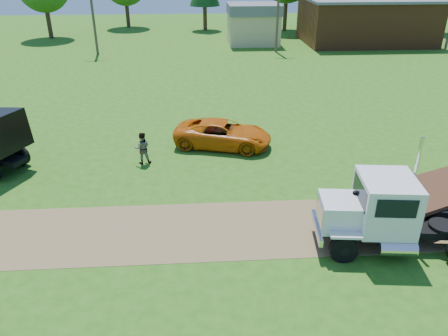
{
  "coord_description": "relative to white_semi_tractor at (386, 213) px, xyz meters",
  "views": [
    {
      "loc": [
        -3.35,
        -14.92,
        10.23
      ],
      "look_at": [
        -2.16,
        2.43,
        1.6
      ],
      "focal_mm": 35.0,
      "sensor_mm": 36.0,
      "label": 1
    }
  ],
  "objects": [
    {
      "name": "white_semi_tractor",
      "position": [
        0.0,
        0.0,
        0.0
      ],
      "size": [
        7.3,
        3.1,
        4.33
      ],
      "rotation": [
        0.0,
        0.0,
        -0.11
      ],
      "color": "black",
      "rests_on": "ground"
    },
    {
      "name": "dirt_track",
      "position": [
        -3.62,
        1.53,
        -1.47
      ],
      "size": [
        120.0,
        4.2,
        0.01
      ],
      "primitive_type": "cube",
      "color": "olive",
      "rests_on": "ground"
    },
    {
      "name": "spectator_b",
      "position": [
        -9.86,
        8.09,
        -0.6
      ],
      "size": [
        0.92,
        0.76,
        1.75
      ],
      "primitive_type": "imported",
      "rotation": [
        0.0,
        0.0,
        3.26
      ],
      "color": "#999999",
      "rests_on": "ground"
    },
    {
      "name": "ground",
      "position": [
        -3.62,
        1.53,
        -1.48
      ],
      "size": [
        140.0,
        140.0,
        0.0
      ],
      "primitive_type": "plane",
      "color": "#285A13",
      "rests_on": "ground"
    },
    {
      "name": "flatbed_trailer",
      "position": [
        2.72,
        2.08,
        -0.56
      ],
      "size": [
        8.7,
        5.47,
        2.14
      ],
      "rotation": [
        0.0,
        0.0,
        0.38
      ],
      "color": "#351E11",
      "rests_on": "ground"
    },
    {
      "name": "tan_shed",
      "position": [
        0.38,
        41.53,
        0.95
      ],
      "size": [
        6.2,
        5.4,
        4.7
      ],
      "color": "tan",
      "rests_on": "ground"
    },
    {
      "name": "utility_poles",
      "position": [
        2.38,
        36.53,
        3.23
      ],
      "size": [
        42.2,
        0.28,
        9.0
      ],
      "color": "brown",
      "rests_on": "ground"
    },
    {
      "name": "orange_pickup",
      "position": [
        -5.43,
        10.08,
        -0.7
      ],
      "size": [
        6.05,
        3.94,
        1.55
      ],
      "primitive_type": "imported",
      "rotation": [
        0.0,
        0.0,
        1.31
      ],
      "color": "#C95C09",
      "rests_on": "ground"
    },
    {
      "name": "brick_building",
      "position": [
        14.38,
        41.53,
        1.18
      ],
      "size": [
        15.4,
        10.4,
        5.3
      ],
      "color": "brown",
      "rests_on": "ground"
    }
  ]
}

